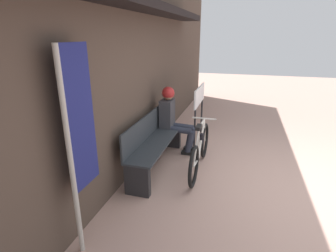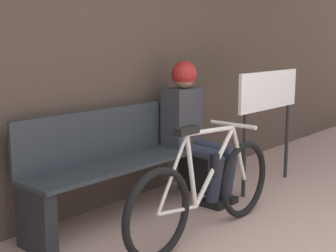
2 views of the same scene
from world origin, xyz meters
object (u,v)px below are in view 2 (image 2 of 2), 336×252
bicycle (206,191)px  person_seated (191,120)px  signboard (269,99)px  park_bench_near (124,165)px

bicycle → person_seated: bearing=45.8°
signboard → park_bench_near: bearing=161.3°
park_bench_near → person_seated: person_seated is taller
person_seated → signboard: person_seated is taller
bicycle → park_bench_near: bearing=97.5°
signboard → bicycle: bearing=-168.9°
bicycle → signboard: bearing=11.1°
park_bench_near → bicycle: bearing=-82.5°
park_bench_near → signboard: 1.58m
park_bench_near → person_seated: 0.78m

